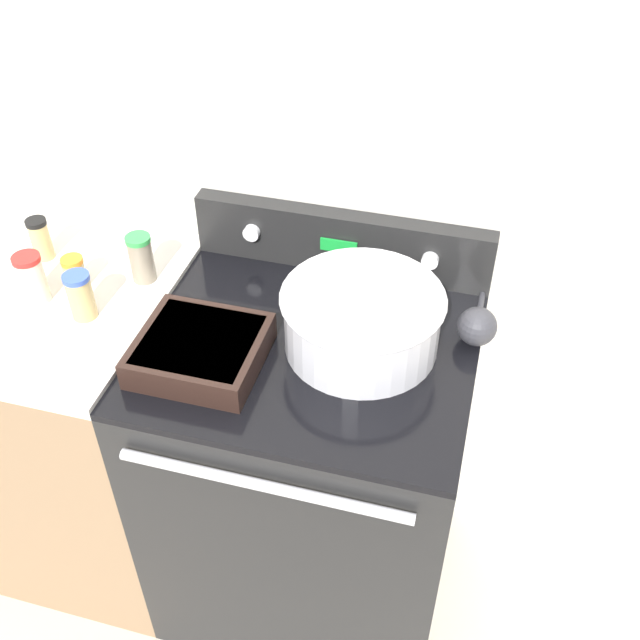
{
  "coord_description": "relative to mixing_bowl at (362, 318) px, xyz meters",
  "views": [
    {
      "loc": [
        0.34,
        -0.85,
        2.04
      ],
      "look_at": [
        0.02,
        0.33,
        0.98
      ],
      "focal_mm": 42.0,
      "sensor_mm": 36.0,
      "label": 1
    }
  ],
  "objects": [
    {
      "name": "spice_jar_green_cap",
      "position": [
        -0.55,
        0.08,
        -0.01
      ],
      "size": [
        0.06,
        0.06,
        0.12
      ],
      "color": "gray",
      "rests_on": "side_counter"
    },
    {
      "name": "stove_range",
      "position": [
        -0.11,
        -0.03,
        -0.54
      ],
      "size": [
        0.73,
        0.66,
        0.92
      ],
      "color": "black",
      "rests_on": "ground_plane"
    },
    {
      "name": "ladle",
      "position": [
        0.24,
        0.09,
        -0.04
      ],
      "size": [
        0.09,
        0.27,
        0.09
      ],
      "color": "#333338",
      "rests_on": "stove_range"
    },
    {
      "name": "spice_jar_orange_cap",
      "position": [
        -0.69,
        0.01,
        -0.03
      ],
      "size": [
        0.05,
        0.05,
        0.08
      ],
      "color": "tan",
      "rests_on": "side_counter"
    },
    {
      "name": "mixing_bowl",
      "position": [
        0.0,
        0.0,
        0.0
      ],
      "size": [
        0.35,
        0.35,
        0.14
      ],
      "color": "silver",
      "rests_on": "stove_range"
    },
    {
      "name": "kitchen_wall",
      "position": [
        -0.11,
        0.33,
        0.25
      ],
      "size": [
        8.0,
        0.05,
        2.5
      ],
      "color": "silver",
      "rests_on": "ground_plane"
    },
    {
      "name": "spice_jar_blue_cap",
      "position": [
        -0.62,
        -0.08,
        -0.01
      ],
      "size": [
        0.06,
        0.06,
        0.11
      ],
      "color": "tan",
      "rests_on": "side_counter"
    },
    {
      "name": "side_counter",
      "position": [
        -0.78,
        -0.02,
        -0.54
      ],
      "size": [
        0.6,
        0.63,
        0.94
      ],
      "color": "#896B4C",
      "rests_on": "ground_plane"
    },
    {
      "name": "control_panel",
      "position": [
        -0.11,
        0.27,
        -0.0
      ],
      "size": [
        0.73,
        0.07,
        0.16
      ],
      "color": "black",
      "rests_on": "stove_range"
    },
    {
      "name": "casserole_dish",
      "position": [
        -0.32,
        -0.14,
        -0.04
      ],
      "size": [
        0.26,
        0.24,
        0.07
      ],
      "color": "black",
      "rests_on": "stove_range"
    },
    {
      "name": "spice_jar_red_cap",
      "position": [
        -0.76,
        -0.06,
        -0.01
      ],
      "size": [
        0.06,
        0.06,
        0.12
      ],
      "color": "beige",
      "rests_on": "side_counter"
    },
    {
      "name": "spice_jar_black_cap",
      "position": [
        -0.83,
        0.1,
        -0.01
      ],
      "size": [
        0.05,
        0.05,
        0.11
      ],
      "color": "tan",
      "rests_on": "side_counter"
    }
  ]
}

